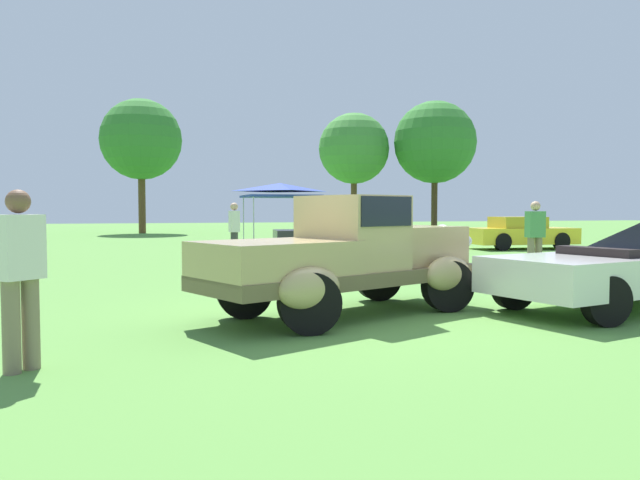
# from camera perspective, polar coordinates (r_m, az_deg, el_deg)

# --- Properties ---
(ground_plane) EXTENTS (120.00, 120.00, 0.00)m
(ground_plane) POSITION_cam_1_polar(r_m,az_deg,el_deg) (8.68, 3.47, -7.12)
(ground_plane) COLOR #568C3D
(feature_pickup_truck) EXTENTS (4.57, 3.12, 1.70)m
(feature_pickup_truck) POSITION_cam_1_polar(r_m,az_deg,el_deg) (8.71, 2.59, -1.35)
(feature_pickup_truck) COLOR brown
(feature_pickup_truck) RESTS_ON ground_plane
(neighbor_convertible) EXTENTS (4.41, 2.65, 1.40)m
(neighbor_convertible) POSITION_cam_1_polar(r_m,az_deg,el_deg) (10.24, 25.92, -2.62)
(neighbor_convertible) COLOR silver
(neighbor_convertible) RESTS_ON ground_plane
(show_car_charcoal) EXTENTS (4.55, 2.14, 1.22)m
(show_car_charcoal) POSITION_cam_1_polar(r_m,az_deg,el_deg) (21.10, 1.65, 0.42)
(show_car_charcoal) COLOR #28282D
(show_car_charcoal) RESTS_ON ground_plane
(show_car_yellow) EXTENTS (4.05, 1.94, 1.22)m
(show_car_yellow) POSITION_cam_1_polar(r_m,az_deg,el_deg) (24.37, 18.16, 0.61)
(show_car_yellow) COLOR yellow
(show_car_yellow) RESTS_ON ground_plane
(spectator_near_truck) EXTENTS (0.45, 0.45, 1.69)m
(spectator_near_truck) POSITION_cam_1_polar(r_m,az_deg,el_deg) (6.31, -26.12, -2.82)
(spectator_near_truck) COLOR #7F7056
(spectator_near_truck) RESTS_ON ground_plane
(spectator_between_cars) EXTENTS (0.28, 0.42, 1.69)m
(spectator_between_cars) POSITION_cam_1_polar(r_m,az_deg,el_deg) (17.54, -7.98, 0.92)
(spectator_between_cars) COLOR #383838
(spectator_between_cars) RESTS_ON ground_plane
(spectator_by_row) EXTENTS (0.41, 0.25, 1.69)m
(spectator_by_row) POSITION_cam_1_polar(r_m,az_deg,el_deg) (14.93, 19.36, 0.44)
(spectator_by_row) COLOR #7F7056
(spectator_by_row) RESTS_ON ground_plane
(canopy_tent_left_field) EXTENTS (3.28, 3.28, 2.71)m
(canopy_tent_left_field) POSITION_cam_1_polar(r_m,az_deg,el_deg) (28.42, -3.75, 4.73)
(canopy_tent_left_field) COLOR #B7B7BC
(canopy_tent_left_field) RESTS_ON ground_plane
(treeline_mid_left) EXTENTS (5.01, 5.01, 8.35)m
(treeline_mid_left) POSITION_cam_1_polar(r_m,az_deg,el_deg) (40.18, -16.30, 8.94)
(treeline_mid_left) COLOR brown
(treeline_mid_left) RESTS_ON ground_plane
(treeline_center) EXTENTS (5.08, 5.08, 8.40)m
(treeline_center) POSITION_cam_1_polar(r_m,az_deg,el_deg) (44.62, 3.18, 8.46)
(treeline_center) COLOR brown
(treeline_center) RESTS_ON ground_plane
(treeline_mid_right) EXTENTS (5.85, 5.85, 9.20)m
(treeline_mid_right) POSITION_cam_1_polar(r_m,az_deg,el_deg) (45.01, 10.63, 8.89)
(treeline_mid_right) COLOR #47331E
(treeline_mid_right) RESTS_ON ground_plane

